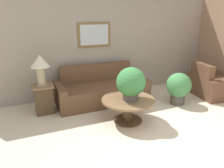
# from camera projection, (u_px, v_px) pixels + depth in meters

# --- Properties ---
(ground_plane) EXTENTS (20.00, 20.00, 0.00)m
(ground_plane) POSITION_uv_depth(u_px,v_px,m) (183.00, 141.00, 3.83)
(ground_plane) COLOR beige
(wall_back) EXTENTS (7.82, 0.09, 2.60)m
(wall_back) POSITION_uv_depth(u_px,v_px,m) (115.00, 45.00, 5.95)
(wall_back) COLOR gray
(wall_back) RESTS_ON ground_plane
(couch_main) EXTENTS (2.25, 0.98, 0.90)m
(couch_main) POSITION_uv_depth(u_px,v_px,m) (101.00, 90.00, 5.49)
(couch_main) COLOR brown
(couch_main) RESTS_ON ground_plane
(armchair) EXTENTS (1.13, 1.28, 0.90)m
(armchair) POSITION_uv_depth(u_px,v_px,m) (212.00, 85.00, 5.91)
(armchair) COLOR brown
(armchair) RESTS_ON ground_plane
(coffee_table) EXTENTS (1.08, 1.08, 0.49)m
(coffee_table) POSITION_uv_depth(u_px,v_px,m) (128.00, 105.00, 4.45)
(coffee_table) COLOR #4C3823
(coffee_table) RESTS_ON ground_plane
(side_table) EXTENTS (0.45, 0.45, 0.64)m
(side_table) POSITION_uv_depth(u_px,v_px,m) (44.00, 99.00, 4.86)
(side_table) COLOR #4C3823
(side_table) RESTS_ON ground_plane
(table_lamp) EXTENTS (0.41, 0.41, 0.67)m
(table_lamp) POSITION_uv_depth(u_px,v_px,m) (40.00, 65.00, 4.62)
(table_lamp) COLOR tan
(table_lamp) RESTS_ON side_table
(potted_plant_on_table) EXTENTS (0.58, 0.58, 0.66)m
(potted_plant_on_table) POSITION_uv_depth(u_px,v_px,m) (131.00, 83.00, 4.27)
(potted_plant_on_table) COLOR #4C4742
(potted_plant_on_table) RESTS_ON coffee_table
(potted_plant_floor) EXTENTS (0.60, 0.60, 0.78)m
(potted_plant_floor) POSITION_uv_depth(u_px,v_px,m) (179.00, 87.00, 5.29)
(potted_plant_floor) COLOR #4C4742
(potted_plant_floor) RESTS_ON ground_plane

